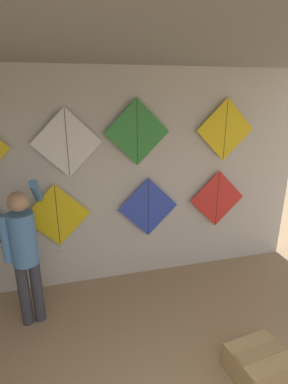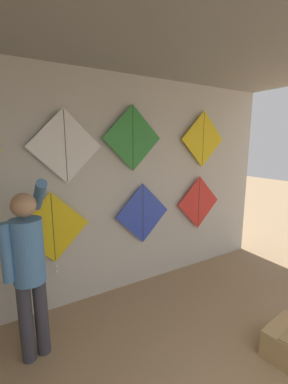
% 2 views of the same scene
% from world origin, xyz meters
% --- Properties ---
extents(back_panel, '(5.57, 0.06, 2.80)m').
position_xyz_m(back_panel, '(0.00, 3.36, 1.40)').
color(back_panel, beige).
rests_on(back_panel, ground).
extents(shopkeeper, '(0.42, 0.61, 1.67)m').
position_xyz_m(shopkeeper, '(-0.94, 2.71, 0.94)').
color(shopkeeper, '#383842').
rests_on(shopkeeper, ground).
extents(kite_1, '(0.82, 0.04, 0.96)m').
position_xyz_m(kite_1, '(-0.61, 3.27, 1.02)').
color(kite_1, yellow).
extents(kite_2, '(0.82, 0.01, 0.82)m').
position_xyz_m(kite_2, '(0.57, 3.27, 1.03)').
color(kite_2, blue).
extents(kite_3, '(0.82, 0.01, 0.82)m').
position_xyz_m(kite_3, '(1.59, 3.27, 1.06)').
color(kite_3, red).
extents(kite_5, '(0.82, 0.01, 0.82)m').
position_xyz_m(kite_5, '(-0.42, 3.27, 1.94)').
color(kite_5, white).
extents(kite_6, '(0.82, 0.01, 0.82)m').
position_xyz_m(kite_6, '(0.43, 3.27, 2.03)').
color(kite_6, '#338C38').
extents(kite_7, '(0.82, 0.01, 0.82)m').
position_xyz_m(kite_7, '(1.63, 3.27, 2.02)').
color(kite_7, yellow).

